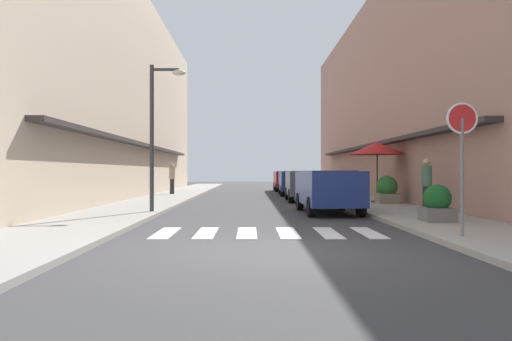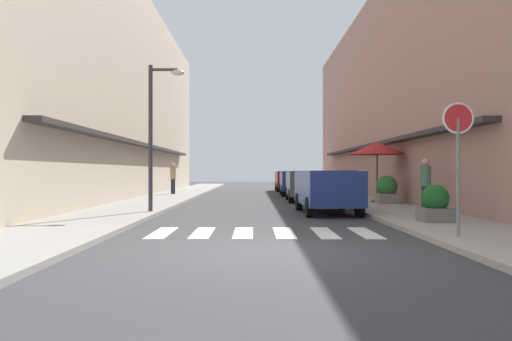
{
  "view_description": "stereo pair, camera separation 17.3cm",
  "coord_description": "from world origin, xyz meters",
  "views": [
    {
      "loc": [
        -0.41,
        -8.95,
        1.44
      ],
      "look_at": [
        -0.12,
        13.9,
        1.49
      ],
      "focal_mm": 35.1,
      "sensor_mm": 36.0,
      "label": 1
    },
    {
      "loc": [
        -0.24,
        -8.95,
        1.44
      ],
      "look_at": [
        -0.12,
        13.9,
        1.49
      ],
      "focal_mm": 35.1,
      "sensor_mm": 36.0,
      "label": 2
    }
  ],
  "objects": [
    {
      "name": "sidewalk_right",
      "position": [
        4.74,
        16.46,
        0.06
      ],
      "size": [
        2.82,
        57.6,
        0.12
      ],
      "primitive_type": "cube",
      "color": "#9E998E",
      "rests_on": "ground_plane"
    },
    {
      "name": "parked_car_distant",
      "position": [
        2.29,
        27.37,
        0.92
      ],
      "size": [
        1.82,
        4.21,
        1.47
      ],
      "color": "maroon",
      "rests_on": "ground_plane"
    },
    {
      "name": "ground_plane",
      "position": [
        0.0,
        16.46,
        0.0
      ],
      "size": [
        90.52,
        90.52,
        0.0
      ],
      "primitive_type": "plane",
      "color": "#38383A"
    },
    {
      "name": "round_street_sign",
      "position": [
        3.93,
        1.2,
        2.21
      ],
      "size": [
        0.65,
        0.07,
        2.73
      ],
      "color": "slate",
      "rests_on": "sidewalk_right"
    },
    {
      "name": "planter_corner",
      "position": [
        4.57,
        4.23,
        0.57
      ],
      "size": [
        0.8,
        0.8,
        0.98
      ],
      "color": "slate",
      "rests_on": "sidewalk_right"
    },
    {
      "name": "planter_midblock",
      "position": [
        5.31,
        11.82,
        0.68
      ],
      "size": [
        0.88,
        0.88,
        1.15
      ],
      "color": "gray",
      "rests_on": "sidewalk_right"
    },
    {
      "name": "parked_car_far",
      "position": [
        2.29,
        21.01,
        0.92
      ],
      "size": [
        1.87,
        4.28,
        1.47
      ],
      "color": "navy",
      "rests_on": "ground_plane"
    },
    {
      "name": "cafe_umbrella",
      "position": [
        5.08,
        12.51,
        2.44
      ],
      "size": [
        2.44,
        2.44,
        2.6
      ],
      "color": "#262626",
      "rests_on": "sidewalk_right"
    },
    {
      "name": "pedestrian_walking_near",
      "position": [
        5.32,
        7.14,
        1.04
      ],
      "size": [
        0.34,
        0.34,
        1.74
      ],
      "rotation": [
        0.0,
        0.0,
        2.36
      ],
      "color": "#282B33",
      "rests_on": "sidewalk_right"
    },
    {
      "name": "sidewalk_left",
      "position": [
        -4.74,
        16.46,
        0.06
      ],
      "size": [
        2.82,
        57.6,
        0.12
      ],
      "primitive_type": "cube",
      "color": "gray",
      "rests_on": "ground_plane"
    },
    {
      "name": "street_lamp",
      "position": [
        -3.46,
        7.69,
        3.13
      ],
      "size": [
        1.19,
        0.28,
        4.86
      ],
      "color": "#38383D",
      "rests_on": "sidewalk_left"
    },
    {
      "name": "parked_car_mid",
      "position": [
        2.29,
        15.05,
        0.92
      ],
      "size": [
        1.87,
        4.0,
        1.47
      ],
      "color": "#4C5156",
      "rests_on": "ground_plane"
    },
    {
      "name": "parked_car_near",
      "position": [
        2.29,
        8.2,
        0.92
      ],
      "size": [
        1.9,
        4.4,
        1.47
      ],
      "color": "navy",
      "rests_on": "ground_plane"
    },
    {
      "name": "pedestrian_walking_far",
      "position": [
        -5.0,
        20.62,
        1.07
      ],
      "size": [
        0.34,
        0.34,
        1.8
      ],
      "rotation": [
        0.0,
        0.0,
        5.98
      ],
      "color": "#282B33",
      "rests_on": "sidewalk_left"
    },
    {
      "name": "building_row_left",
      "position": [
        -8.65,
        17.52,
        5.67
      ],
      "size": [
        5.5,
        39.03,
        11.34
      ],
      "color": "#C6B299",
      "rests_on": "ground_plane"
    },
    {
      "name": "building_row_right",
      "position": [
        8.65,
        17.52,
        5.53
      ],
      "size": [
        5.5,
        39.03,
        11.07
      ],
      "color": "#A87A6B",
      "rests_on": "ground_plane"
    },
    {
      "name": "crosswalk",
      "position": [
        -0.0,
        2.73,
        0.01
      ],
      "size": [
        5.2,
        2.2,
        0.01
      ],
      "color": "silver",
      "rests_on": "ground_plane"
    }
  ]
}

